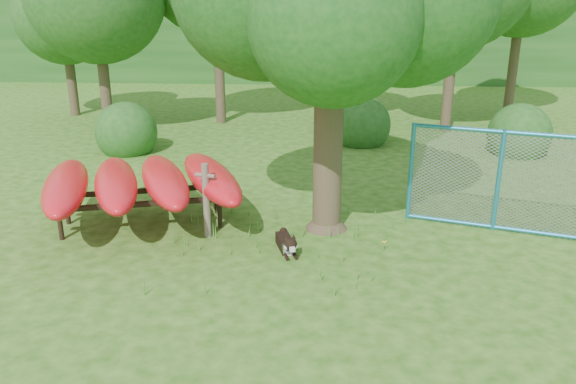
{
  "coord_description": "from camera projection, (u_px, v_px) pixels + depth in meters",
  "views": [
    {
      "loc": [
        0.83,
        -8.38,
        4.28
      ],
      "look_at": [
        0.2,
        1.2,
        1.0
      ],
      "focal_mm": 35.0,
      "sensor_mm": 36.0,
      "label": 1
    }
  ],
  "objects": [
    {
      "name": "fence_section",
      "position": [
        498.0,
        181.0,
        10.75
      ],
      "size": [
        3.3,
        1.13,
        3.35
      ],
      "rotation": [
        0.0,
        0.0,
        -0.31
      ],
      "color": "teal",
      "rests_on": "ground"
    },
    {
      "name": "kayak_rack",
      "position": [
        140.0,
        182.0,
        10.98
      ],
      "size": [
        4.72,
        4.23,
        1.2
      ],
      "rotation": [
        0.0,
        0.0,
        0.27
      ],
      "color": "black",
      "rests_on": "ground"
    },
    {
      "name": "ground",
      "position": [
        271.0,
        272.0,
        9.35
      ],
      "size": [
        80.0,
        80.0,
        0.0
      ],
      "primitive_type": "plane",
      "color": "#275511",
      "rests_on": "ground"
    },
    {
      "name": "shrub_left",
      "position": [
        128.0,
        152.0,
        16.74
      ],
      "size": [
        1.8,
        1.8,
        1.8
      ],
      "primitive_type": "sphere",
      "color": "#1D511A",
      "rests_on": "ground"
    },
    {
      "name": "wildflower_clump",
      "position": [
        384.0,
        243.0,
        10.06
      ],
      "size": [
        0.09,
        0.1,
        0.21
      ],
      "rotation": [
        0.0,
        0.0,
        -0.31
      ],
      "color": "#49882C",
      "rests_on": "ground"
    },
    {
      "name": "husky_dog",
      "position": [
        287.0,
        244.0,
        10.04
      ],
      "size": [
        0.47,
        1.0,
        0.45
      ],
      "rotation": [
        0.0,
        0.0,
        0.29
      ],
      "color": "black",
      "rests_on": "ground"
    },
    {
      "name": "bg_tree_f",
      "position": [
        64.0,
        16.0,
        20.98
      ],
      "size": [
        3.6,
        3.6,
        5.55
      ],
      "color": "#3E3222",
      "rests_on": "ground"
    },
    {
      "name": "bg_tree_c",
      "position": [
        345.0,
        6.0,
        20.21
      ],
      "size": [
        4.0,
        4.0,
        6.12
      ],
      "color": "#3E3222",
      "rests_on": "ground"
    },
    {
      "name": "shrub_right",
      "position": [
        516.0,
        154.0,
        16.5
      ],
      "size": [
        1.8,
        1.8,
        1.8
      ],
      "primitive_type": "sphere",
      "color": "#1D511A",
      "rests_on": "ground"
    },
    {
      "name": "wooded_hillside",
      "position": [
        313.0,
        23.0,
        34.82
      ],
      "size": [
        80.0,
        12.0,
        6.0
      ],
      "primitive_type": "cube",
      "color": "#1D511A",
      "rests_on": "ground"
    },
    {
      "name": "shrub_mid",
      "position": [
        361.0,
        144.0,
        17.73
      ],
      "size": [
        1.8,
        1.8,
        1.8
      ],
      "primitive_type": "sphere",
      "color": "#1D511A",
      "rests_on": "ground"
    },
    {
      "name": "wooden_post",
      "position": [
        206.0,
        199.0,
        10.5
      ],
      "size": [
        0.4,
        0.17,
        1.45
      ],
      "rotation": [
        0.0,
        0.0,
        -0.26
      ],
      "color": "#63574A",
      "rests_on": "ground"
    }
  ]
}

